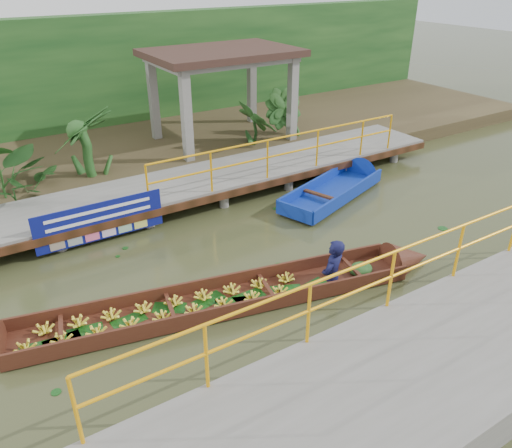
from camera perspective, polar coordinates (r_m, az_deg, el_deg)
ground at (r=10.19m, az=-1.20°, el=-4.89°), size 80.00×80.00×0.00m
land_strip at (r=16.38m, az=-15.05°, el=8.04°), size 30.00×8.00×0.45m
far_dock at (r=12.70m, az=-9.19°, el=4.12°), size 16.00×2.06×1.66m
near_dock at (r=8.13m, az=21.36°, el=-14.31°), size 18.00×2.40×1.73m
pavilion at (r=15.77m, az=-3.95°, el=17.94°), size 4.40×3.00×3.00m
foliage_backdrop at (r=18.25m, az=-18.36°, el=15.40°), size 30.00×0.80×4.00m
vendor_boat at (r=9.07m, az=-2.17°, el=-7.71°), size 8.88×2.69×2.03m
moored_blue_boat at (r=13.95m, az=10.69°, el=4.84°), size 4.12×2.27×0.96m
blue_banner at (r=11.24m, az=-17.35°, el=0.35°), size 2.78×0.04×0.87m
tropical_plants at (r=13.58m, az=-19.65°, el=8.48°), size 14.48×1.48×1.85m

